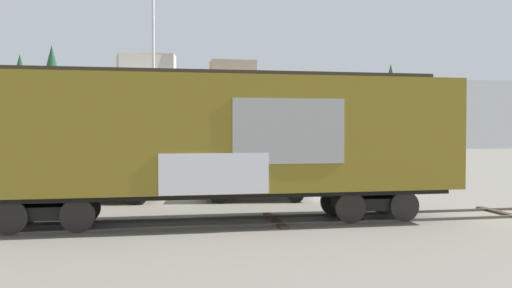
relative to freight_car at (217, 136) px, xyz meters
The scene contains 7 objects.
ground_plane 2.75m from the freight_car, ahead, with size 260.00×260.00×0.00m, color slate.
track 3.83m from the freight_car, ahead, with size 60.01×2.68×0.08m.
freight_car is the anchor object (origin of this frame).
flagpole 9.81m from the freight_car, 103.21° to the left, with size 1.27×0.35×9.57m.
hillside 69.98m from the freight_car, 89.20° to the left, with size 138.35×35.00×13.81m.
parked_car_tan 6.92m from the freight_car, 128.09° to the left, with size 4.68×2.19×1.60m.
parked_car_white 5.51m from the freight_car, 68.22° to the left, with size 4.41×2.33×1.73m.
Camera 1 is at (-2.58, -15.42, 2.78)m, focal length 37.01 mm.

